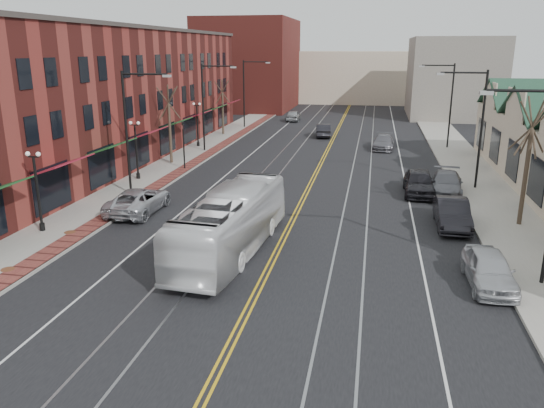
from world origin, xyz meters
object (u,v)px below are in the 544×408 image
at_px(transit_bus, 231,223).
at_px(parked_car_b, 452,214).
at_px(parked_suv, 139,200).
at_px(parked_car_a, 489,269).
at_px(parked_car_d, 419,182).
at_px(parked_car_c, 446,183).

xyz_separation_m(transit_bus, parked_car_b, (10.92, 5.97, -0.73)).
height_order(parked_suv, parked_car_a, parked_suv).
bearing_deg(transit_bus, parked_suv, -31.68).
height_order(transit_bus, parked_car_b, transit_bus).
relative_size(transit_bus, parked_car_d, 2.21).
height_order(parked_car_c, parked_car_d, parked_car_d).
bearing_deg(transit_bus, parked_car_d, -122.49).
height_order(parked_car_a, parked_car_c, parked_car_c).
bearing_deg(parked_suv, parked_car_b, -177.88).
height_order(transit_bus, parked_car_a, transit_bus).
relative_size(transit_bus, parked_car_a, 2.50).
bearing_deg(parked_car_c, parked_car_a, -83.50).
bearing_deg(transit_bus, parked_car_b, -146.69).
xyz_separation_m(parked_car_b, parked_car_c, (0.51, 7.14, -0.04)).
xyz_separation_m(parked_car_a, parked_car_c, (0.00, 14.72, 0.01)).
height_order(parked_suv, parked_car_b, parked_car_b).
bearing_deg(parked_car_b, parked_car_a, -85.55).
height_order(parked_car_b, parked_car_d, parked_car_d).
relative_size(transit_bus, parked_suv, 2.01).
distance_m(parked_suv, parked_car_d, 18.38).
xyz_separation_m(parked_suv, parked_car_c, (18.60, 7.84, -0.01)).
distance_m(parked_car_a, parked_car_c, 14.72).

